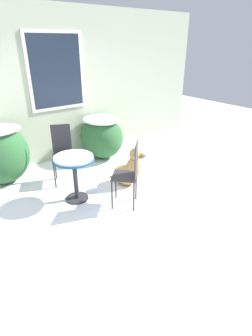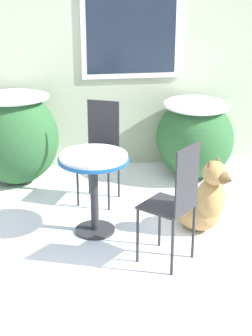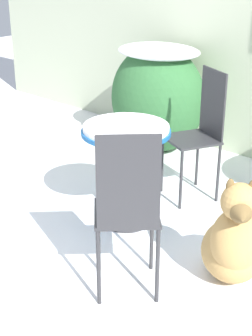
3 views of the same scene
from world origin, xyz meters
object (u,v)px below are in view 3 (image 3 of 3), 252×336
object	(u,v)px
patio_table	(126,146)
dog	(234,243)
patio_chair_far_side	(127,208)
patio_chair_near_table	(200,129)

from	to	relation	value
patio_table	dog	bearing A→B (deg)	-6.97
dog	patio_chair_far_side	bearing A→B (deg)	-161.62
patio_chair_near_table	patio_chair_far_side	bearing A→B (deg)	-46.15
patio_chair_far_side	dog	bearing A→B (deg)	-172.55
patio_chair_near_table	dog	size ratio (longest dim) A/B	1.41
patio_chair_far_side	dog	size ratio (longest dim) A/B	1.41
patio_table	dog	world-z (taller)	patio_table
patio_chair_far_side	dog	xyz separation A→B (m)	(0.39, 0.52, -0.30)
patio_table	patio_chair_near_table	size ratio (longest dim) A/B	0.73
patio_table	patio_chair_near_table	bearing A→B (deg)	79.75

